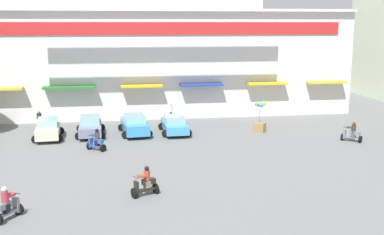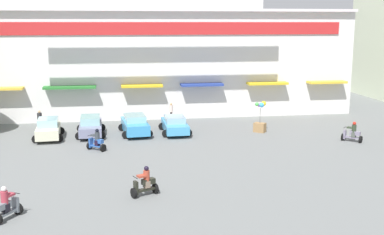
# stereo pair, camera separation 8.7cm
# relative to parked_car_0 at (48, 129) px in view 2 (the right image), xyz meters

# --- Properties ---
(ground_plane) EXTENTS (128.00, 128.00, 0.00)m
(ground_plane) POSITION_rel_parked_car_0_xyz_m (7.18, -10.89, -0.78)
(ground_plane) COLOR slate
(colonial_building) EXTENTS (40.46, 18.92, 18.40)m
(colonial_building) POSITION_rel_parked_car_0_xyz_m (7.18, 12.98, 7.02)
(colonial_building) COLOR silver
(colonial_building) RESTS_ON ground
(parked_car_0) EXTENTS (2.43, 4.03, 1.58)m
(parked_car_0) POSITION_rel_parked_car_0_xyz_m (0.00, 0.00, 0.00)
(parked_car_0) COLOR beige
(parked_car_0) RESTS_ON ground
(parked_car_1) EXTENTS (2.36, 4.48, 1.53)m
(parked_car_1) POSITION_rel_parked_car_0_xyz_m (3.10, 0.65, -0.02)
(parked_car_1) COLOR slate
(parked_car_1) RESTS_ON ground
(parked_car_2) EXTENTS (2.63, 4.53, 1.55)m
(parked_car_2) POSITION_rel_parked_car_0_xyz_m (6.53, 0.51, 0.00)
(parked_car_2) COLOR #368BC7
(parked_car_2) RESTS_ON ground
(parked_car_3) EXTENTS (2.38, 4.31, 1.38)m
(parked_car_3) POSITION_rel_parked_car_0_xyz_m (9.68, 0.36, -0.07)
(parked_car_3) COLOR #4295C6
(parked_car_3) RESTS_ON ground
(scooter_rider_1) EXTENTS (1.39, 1.40, 1.53)m
(scooter_rider_1) POSITION_rel_parked_car_0_xyz_m (22.30, -4.43, -0.16)
(scooter_rider_1) COLOR black
(scooter_rider_1) RESTS_ON ground
(scooter_rider_2) EXTENTS (1.19, 1.46, 1.59)m
(scooter_rider_2) POSITION_rel_parked_car_0_xyz_m (0.24, -15.40, -0.13)
(scooter_rider_2) COLOR black
(scooter_rider_2) RESTS_ON ground
(scooter_rider_5) EXTENTS (1.46, 1.04, 1.55)m
(scooter_rider_5) POSITION_rel_parked_car_0_xyz_m (6.49, -13.33, -0.14)
(scooter_rider_5) COLOR black
(scooter_rider_5) RESTS_ON ground
(scooter_rider_6) EXTENTS (1.38, 1.26, 1.55)m
(scooter_rider_6) POSITION_rel_parked_car_0_xyz_m (3.72, -4.03, -0.15)
(scooter_rider_6) COLOR black
(scooter_rider_6) RESTS_ON ground
(pedestrian_0) EXTENTS (0.39, 0.39, 1.68)m
(pedestrian_0) POSITION_rel_parked_car_0_xyz_m (9.91, 5.01, 0.18)
(pedestrian_0) COLOR black
(pedestrian_0) RESTS_ON ground
(pedestrian_1) EXTENTS (0.38, 0.38, 1.59)m
(pedestrian_1) POSITION_rel_parked_car_0_xyz_m (-1.14, 3.45, 0.11)
(pedestrian_1) COLOR #716356
(pedestrian_1) RESTS_ON ground
(balloon_vendor_cart) EXTENTS (1.08, 1.04, 2.52)m
(balloon_vendor_cart) POSITION_rel_parked_car_0_xyz_m (16.50, -0.28, 0.17)
(balloon_vendor_cart) COLOR #997449
(balloon_vendor_cart) RESTS_ON ground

